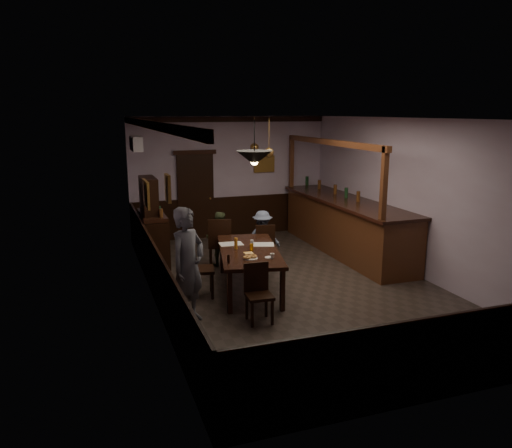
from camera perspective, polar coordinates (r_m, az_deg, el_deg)
name	(u,v)px	position (r m, az deg, el deg)	size (l,w,h in m)	color
room	(293,205)	(8.88, 4.24, 2.22)	(5.01, 8.01, 3.01)	#2D2621
dining_table	(249,253)	(8.79, -0.81, -3.33)	(1.44, 2.36, 0.75)	black
chair_far_left	(220,241)	(9.99, -4.18, -2.00)	(0.55, 0.55, 1.05)	black
chair_far_right	(264,244)	(10.11, 0.96, -2.26)	(0.45, 0.45, 0.91)	black
chair_near	(258,290)	(7.59, 0.22, -7.53)	(0.40, 0.40, 0.89)	black
chair_side	(196,265)	(8.58, -6.89, -4.70)	(0.52, 0.52, 1.02)	black
person_standing	(188,266)	(7.48, -7.79, -4.75)	(0.64, 0.42, 1.77)	#53555F
person_seated_left	(219,239)	(10.28, -4.25, -1.68)	(0.55, 0.43, 1.12)	#414D2E
person_seated_right	(262,237)	(10.36, 0.73, -1.53)	(0.72, 0.42, 1.12)	slate
newspaper_left	(231,244)	(9.12, -2.87, -2.29)	(0.42, 0.30, 0.01)	silver
newspaper_right	(262,244)	(9.07, 0.72, -2.35)	(0.42, 0.30, 0.01)	silver
napkin	(249,253)	(8.54, -0.86, -3.33)	(0.15, 0.15, 0.00)	#FFBD5D
saucer	(269,257)	(8.28, 1.51, -3.84)	(0.15, 0.15, 0.01)	white
coffee_cup	(272,256)	(8.22, 1.88, -3.64)	(0.08, 0.08, 0.07)	white
pastry_plate	(251,258)	(8.22, -0.57, -3.95)	(0.22, 0.22, 0.01)	white
pastry_ring_a	(247,257)	(8.18, -1.03, -3.83)	(0.13, 0.13, 0.04)	#C68C47
pastry_ring_b	(253,256)	(8.23, -0.33, -3.71)	(0.13, 0.13, 0.04)	#C68C47
soda_can	(251,247)	(8.68, -0.52, -2.66)	(0.07, 0.07, 0.12)	orange
beer_glass	(236,243)	(8.78, -2.31, -2.23)	(0.06, 0.06, 0.20)	#BF721E
water_glass	(252,244)	(8.83, -0.48, -2.30)	(0.06, 0.06, 0.15)	silver
pepper_mill	(228,259)	(7.98, -3.17, -4.01)	(0.04, 0.04, 0.14)	black
sideboard	(152,229)	(10.59, -11.78, -0.57)	(0.49, 1.37, 1.81)	black
bar_counter	(345,224)	(11.35, 10.18, -0.06)	(1.05, 4.52, 2.53)	#492113
door_back	(196,197)	(12.41, -6.90, 3.09)	(0.90, 0.06, 2.10)	black
ac_unit	(136,144)	(10.99, -13.55, 8.93)	(0.20, 0.85, 0.30)	white
picture_left_small	(168,188)	(6.56, -10.05, 4.05)	(0.04, 0.28, 0.36)	olive
picture_left_large	(146,194)	(8.98, -12.43, 3.37)	(0.04, 0.62, 0.48)	olive
picture_back	(264,164)	(12.81, 0.94, 6.87)	(0.55, 0.04, 0.42)	olive
pendant_iron	(254,158)	(7.68, -0.18, 7.56)	(0.56, 0.56, 0.69)	black
pendant_brass_mid	(269,153)	(10.19, 1.49, 8.14)	(0.20, 0.20, 0.81)	#BF8C3F
pendant_brass_far	(254,148)	(11.65, -0.19, 8.73)	(0.20, 0.20, 0.81)	#BF8C3F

